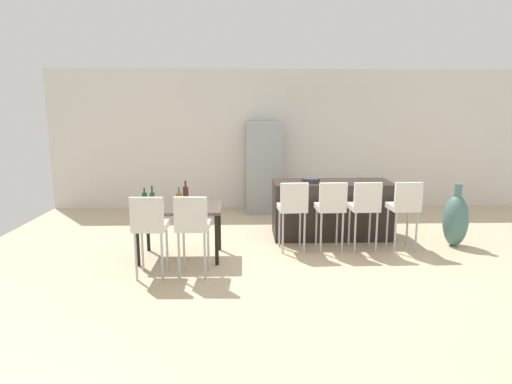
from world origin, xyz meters
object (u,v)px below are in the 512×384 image
object	(u,v)px
bar_chair_right	(365,205)
wine_glass_left	(189,200)
bar_chair_left	(293,205)
wine_bottle_corner	(152,201)
dining_chair_near	(149,223)
wine_bottle_near	(179,201)
bar_chair_middle	(331,205)
kitchen_island	(331,209)
floor_vase	(456,220)
dining_table	(180,212)
potted_plant	(373,195)
dining_chair_far	(192,223)
wine_bottle_far	(145,200)
fruit_bowl	(311,180)
wine_bottle_right	(186,195)
refrigerator	(264,167)
bar_chair_far	(405,205)
wine_glass_middle	(140,201)

from	to	relation	value
bar_chair_right	wine_glass_left	world-z (taller)	bar_chair_right
bar_chair_left	wine_bottle_corner	xyz separation A→B (m)	(-1.96, -0.40, 0.17)
dining_chair_near	wine_bottle_near	bearing A→B (deg)	62.59
bar_chair_middle	wine_glass_left	size ratio (longest dim) A/B	6.03
kitchen_island	bar_chair_left	xyz separation A→B (m)	(-0.73, -0.78, 0.24)
kitchen_island	dining_chair_near	distance (m)	3.15
bar_chair_middle	wine_glass_left	bearing A→B (deg)	-170.63
dining_chair_near	floor_vase	xyz separation A→B (m)	(4.42, 1.17, -0.29)
dining_table	potted_plant	world-z (taller)	dining_table
bar_chair_right	wine_glass_left	size ratio (longest dim) A/B	6.03
dining_chair_far	wine_bottle_far	xyz separation A→B (m)	(-0.73, 0.70, 0.15)
potted_plant	floor_vase	bearing A→B (deg)	-76.74
wine_bottle_corner	potted_plant	distance (m)	4.97
wine_glass_left	fruit_bowl	xyz separation A→B (m)	(1.83, 1.06, 0.09)
bar_chair_right	fruit_bowl	bearing A→B (deg)	133.75
dining_chair_near	wine_bottle_far	bearing A→B (deg)	106.34
bar_chair_middle	fruit_bowl	distance (m)	0.80
dining_chair_near	floor_vase	distance (m)	4.58
wine_bottle_right	dining_chair_near	bearing A→B (deg)	-108.89
fruit_bowl	wine_bottle_corner	bearing A→B (deg)	-154.08
dining_chair_near	floor_vase	bearing A→B (deg)	14.80
dining_chair_near	refrigerator	distance (m)	3.92
wine_bottle_right	wine_bottle_near	world-z (taller)	wine_bottle_right
bar_chair_right	dining_table	size ratio (longest dim) A/B	0.89
refrigerator	fruit_bowl	bearing A→B (deg)	-70.46
wine_glass_left	floor_vase	xyz separation A→B (m)	(4.00, 0.53, -0.46)
dining_table	wine_glass_left	distance (m)	0.27
wine_bottle_near	wine_glass_left	bearing A→B (deg)	31.92
bar_chair_far	dining_chair_far	bearing A→B (deg)	-162.09
wine_bottle_corner	potted_plant	size ratio (longest dim) A/B	0.58
fruit_bowl	potted_plant	bearing A→B (deg)	49.41
potted_plant	dining_table	bearing A→B (deg)	-141.72
dining_table	wine_bottle_near	world-z (taller)	wine_bottle_near
dining_table	dining_chair_near	bearing A→B (deg)	-109.70
wine_bottle_near	dining_chair_near	bearing A→B (deg)	-117.41
dining_chair_near	bar_chair_middle	bearing A→B (deg)	21.71
floor_vase	wine_bottle_far	bearing A→B (deg)	-174.21
floor_vase	potted_plant	world-z (taller)	floor_vase
wine_glass_middle	dining_chair_near	bearing A→B (deg)	-67.38
bar_chair_far	wine_bottle_right	world-z (taller)	wine_bottle_right
wine_glass_left	wine_glass_middle	size ratio (longest dim) A/B	1.00
wine_bottle_corner	wine_bottle_right	bearing A→B (deg)	43.72
wine_bottle_right	wine_bottle_near	xyz separation A→B (m)	(-0.04, -0.40, -0.01)
kitchen_island	wine_bottle_corner	distance (m)	2.96
kitchen_island	bar_chair_left	distance (m)	1.09
bar_chair_left	dining_table	xyz separation A→B (m)	(-1.62, -0.23, -0.04)
bar_chair_far	potted_plant	distance (m)	2.64
bar_chair_right	dining_chair_near	size ratio (longest dim) A/B	1.00
bar_chair_middle	wine_bottle_near	size ratio (longest dim) A/B	3.34
wine_glass_middle	dining_chair_far	bearing A→B (deg)	-36.50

